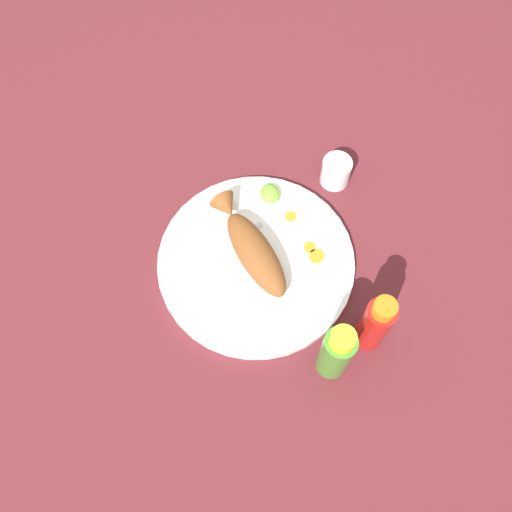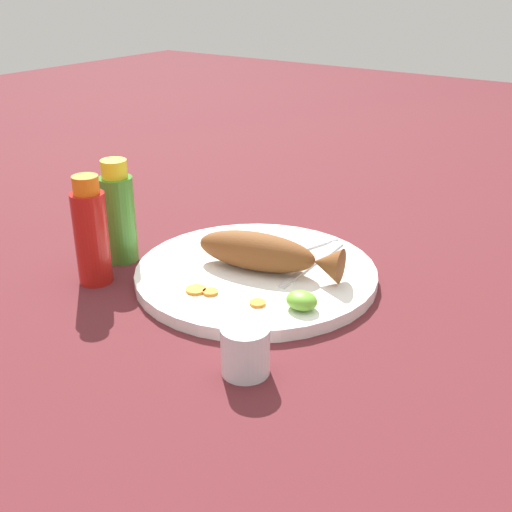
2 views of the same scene
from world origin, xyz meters
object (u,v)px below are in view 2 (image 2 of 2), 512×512
object	(u,v)px
fork_far	(316,260)
salt_cup	(245,353)
hot_sauce_bottle_red	(91,234)
hot_sauce_bottle_green	(118,215)
main_plate	(256,274)
fork_near	(298,250)
fried_fish	(266,253)

from	to	relation	value
fork_far	salt_cup	distance (m)	0.28
hot_sauce_bottle_red	hot_sauce_bottle_green	distance (m)	0.08
main_plate	hot_sauce_bottle_red	world-z (taller)	hot_sauce_bottle_red
fork_near	fork_far	size ratio (longest dim) A/B	0.97
fork_far	hot_sauce_bottle_red	distance (m)	0.33
hot_sauce_bottle_green	salt_cup	xyz separation A→B (m)	(-0.34, 0.14, -0.05)
hot_sauce_bottle_green	hot_sauce_bottle_red	bearing A→B (deg)	107.98
hot_sauce_bottle_green	fried_fish	bearing A→B (deg)	-163.45
main_plate	hot_sauce_bottle_green	bearing A→B (deg)	16.87
fried_fish	salt_cup	distance (m)	0.23
fork_near	hot_sauce_bottle_red	xyz separation A→B (m)	(0.21, 0.23, 0.06)
hot_sauce_bottle_red	fork_near	bearing A→B (deg)	-131.75
main_plate	fried_fish	distance (m)	0.04
fried_fish	hot_sauce_bottle_red	distance (m)	0.25
fork_near	hot_sauce_bottle_red	bearing A→B (deg)	155.56
main_plate	fried_fish	size ratio (longest dim) A/B	1.58
main_plate	fork_near	bearing A→B (deg)	-100.75
main_plate	salt_cup	size ratio (longest dim) A/B	6.11
fried_fish	salt_cup	bearing A→B (deg)	106.89
main_plate	hot_sauce_bottle_green	xyz separation A→B (m)	(0.21, 0.07, 0.07)
salt_cup	fork_near	bearing A→B (deg)	-69.27
hot_sauce_bottle_red	hot_sauce_bottle_green	bearing A→B (deg)	-72.02
fried_fish	salt_cup	size ratio (longest dim) A/B	3.87
fried_fish	hot_sauce_bottle_red	world-z (taller)	hot_sauce_bottle_red
hot_sauce_bottle_red	salt_cup	xyz separation A→B (m)	(-0.32, 0.06, -0.05)
fork_far	salt_cup	size ratio (longest dim) A/B	3.17
main_plate	hot_sauce_bottle_green	distance (m)	0.23
salt_cup	main_plate	bearing A→B (deg)	-57.70
fork_near	salt_cup	xyz separation A→B (m)	(-0.11, 0.29, 0.01)
fork_near	fork_far	world-z (taller)	same
fried_fish	fork_far	distance (m)	0.09
hot_sauce_bottle_green	fork_far	bearing A→B (deg)	-153.54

